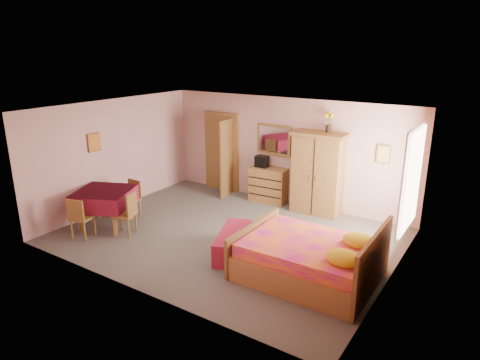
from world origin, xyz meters
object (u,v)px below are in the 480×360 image
Objects in this scene: bed at (309,248)px; chair_east at (124,214)px; chest_of_drawers at (269,185)px; chair_west at (89,201)px; dining_table at (105,208)px; sunflower_vase at (329,122)px; floor_lamp at (297,170)px; chair_south at (82,217)px; chair_north at (130,199)px; bench at (233,243)px; wardrobe at (318,174)px; stereo at (262,161)px; wall_mirror at (274,140)px.

chair_east is at bearing -172.87° from bed.
chair_west is (-2.83, -3.22, -0.02)m from chest_of_drawers.
dining_table is at bearing -127.83° from chest_of_drawers.
sunflower_vase is (1.46, 0.05, 1.71)m from chest_of_drawers.
floor_lamp is at bearing -54.08° from chair_east.
chair_north is (-0.02, 1.30, -0.01)m from chair_south.
chest_of_drawers is 3.00m from bench.
wardrobe reaches higher than chair_north.
chair_west is (-4.29, -3.27, -1.73)m from sunflower_vase.
bench is at bearing -69.61° from stereo.
sunflower_vase is 0.56× the size of chair_west.
wall_mirror is 1.17× the size of chair_west.
stereo is at bearing -126.04° from wall_mirror.
chair_west is (-0.70, 0.71, -0.02)m from chair_south.
stereo is 0.16× the size of floor_lamp.
stereo is at bearing 132.03° from bed.
sunflower_vase reaches higher than chair_east.
wall_mirror is 3.46m from bench.
chest_of_drawers is at bearing 5.70° from stereo.
chair_south is at bearing 112.83° from chair_east.
dining_table is 1.35× the size of chair_west.
dining_table is (-2.18, -3.50, -1.14)m from wall_mirror.
stereo is at bearing -177.52° from sunflower_vase.
floor_lamp is 2.18× the size of chair_south.
chair_east is at bearing -124.19° from floor_lamp.
wardrobe reaches higher than stereo.
stereo reaches higher than chair_south.
dining_table is (-2.96, -3.29, -0.53)m from floor_lamp.
wall_mirror is 3.74m from chair_north.
chair_north is (-3.00, 0.22, 0.20)m from bench.
chair_west is 0.91× the size of chair_east.
sunflower_vase is 0.42× the size of dining_table.
bed reaches higher than chair_west.
chair_north is at bearing 119.55° from chair_west.
chair_south reaches higher than chair_west.
wardrobe reaches higher than chair_west.
chair_east is at bearing 132.03° from chair_north.
chest_of_drawers is 0.48× the size of wardrobe.
stereo reaches higher than chair_north.
stereo is 0.37× the size of chair_west.
floor_lamp is at bearing 47.99° from dining_table.
wall_mirror is at bearing 173.86° from sunflower_vase.
stereo is at bearing 176.11° from wardrobe.
chest_of_drawers is 0.41× the size of bed.
stereo is at bearing 110.39° from bench.
dining_table is at bearing -117.62° from wall_mirror.
wall_mirror is 4.79m from chair_south.
wall_mirror reaches higher than bench.
chair_south is (-3.58, -3.99, -1.71)m from sunflower_vase.
wardrobe is 4.14× the size of sunflower_vase.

